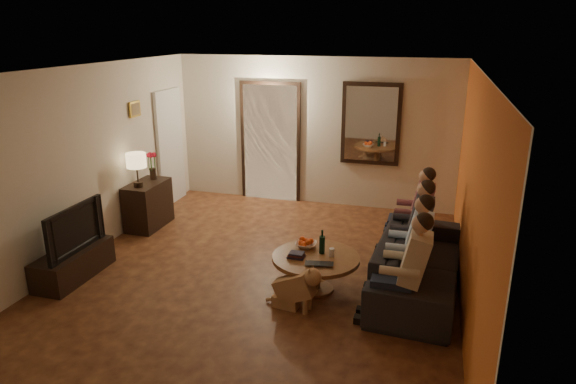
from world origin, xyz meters
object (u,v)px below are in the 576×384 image
(person_a, at_px, (408,275))
(tv, at_px, (69,228))
(dresser, at_px, (148,205))
(laptop, at_px, (319,266))
(table_lamp, at_px, (137,170))
(coffee_table, at_px, (316,273))
(sofa, at_px, (419,262))
(tv_stand, at_px, (74,264))
(dog, at_px, (294,286))
(person_b, at_px, (411,252))
(person_c, at_px, (414,233))
(person_d, at_px, (416,217))
(bowl, at_px, (306,245))
(wine_bottle, at_px, (322,241))

(person_a, bearing_deg, tv, -179.70)
(dresser, xyz_separation_m, laptop, (3.15, -1.59, 0.10))
(dresser, distance_m, table_lamp, 0.67)
(coffee_table, bearing_deg, person_a, -24.64)
(person_a, bearing_deg, sofa, 83.66)
(tv_stand, distance_m, dog, 2.92)
(tv, height_order, person_b, person_b)
(dog, distance_m, coffee_table, 0.51)
(person_c, distance_m, dog, 1.74)
(person_d, bearing_deg, table_lamp, -177.19)
(tv_stand, height_order, person_b, person_b)
(table_lamp, height_order, sofa, table_lamp)
(person_c, relative_size, coffee_table, 1.14)
(tv, height_order, bowl, tv)
(person_a, distance_m, wine_bottle, 1.21)
(tv, height_order, wine_bottle, tv)
(person_d, height_order, wine_bottle, person_d)
(tv, xyz_separation_m, person_c, (4.15, 1.22, -0.07))
(table_lamp, xyz_separation_m, coffee_table, (3.05, -1.09, -0.77))
(table_lamp, bearing_deg, dresser, 90.00)
(person_a, relative_size, person_b, 1.00)
(person_d, bearing_deg, dog, -124.53)
(person_c, bearing_deg, tv, -163.59)
(person_c, distance_m, bowl, 1.37)
(person_b, relative_size, bowl, 4.63)
(coffee_table, relative_size, laptop, 3.21)
(dresser, relative_size, wine_bottle, 2.65)
(dresser, xyz_separation_m, dog, (2.92, -1.81, -0.08))
(wine_bottle, bearing_deg, dresser, 158.63)
(tv_stand, height_order, dog, dog)
(person_a, height_order, bowl, person_a)
(tv, relative_size, person_d, 0.86)
(person_b, distance_m, wine_bottle, 1.05)
(person_c, relative_size, wine_bottle, 3.87)
(table_lamp, bearing_deg, person_d, 2.81)
(person_b, bearing_deg, coffee_table, -174.98)
(coffee_table, bearing_deg, sofa, 18.31)
(tv_stand, xyz_separation_m, person_d, (4.15, 1.82, 0.41))
(table_lamp, distance_m, laptop, 3.48)
(person_a, height_order, laptop, person_a)
(dog, xyz_separation_m, laptop, (0.23, 0.21, 0.18))
(dresser, height_order, tv_stand, dresser)
(dresser, relative_size, person_b, 0.68)
(person_b, height_order, bowl, person_b)
(dresser, height_order, person_c, person_c)
(person_d, height_order, bowl, person_d)
(dresser, relative_size, table_lamp, 1.52)
(sofa, xyz_separation_m, laptop, (-1.10, -0.68, 0.12))
(person_c, bearing_deg, dog, -135.98)
(person_c, relative_size, dog, 2.14)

